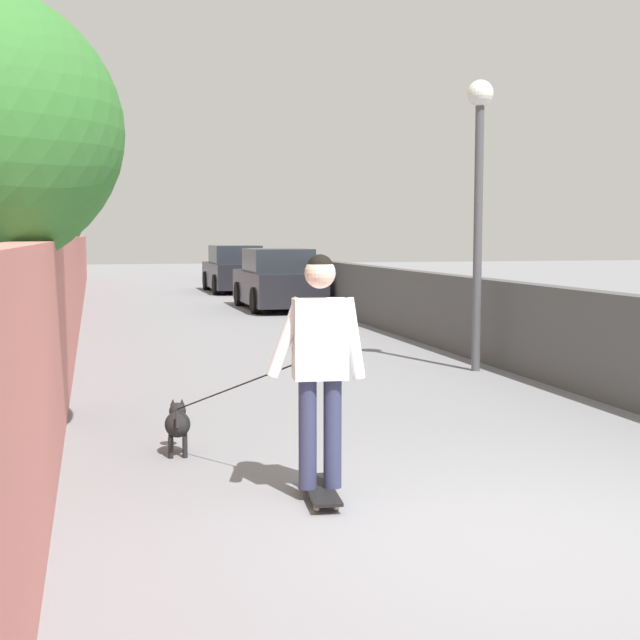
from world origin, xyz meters
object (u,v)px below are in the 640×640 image
(tree_left_far, at_px, (31,167))
(lamp_post, at_px, (479,171))
(dog, at_px, (178,423))
(car_near, at_px, (278,281))
(tree_left_distant, at_px, (29,203))
(car_far, at_px, (235,270))
(skateboard, at_px, (320,490))
(person_skateboarder, at_px, (320,353))

(tree_left_far, xyz_separation_m, lamp_post, (-6.48, -6.25, -0.42))
(dog, distance_m, car_near, 15.21)
(tree_left_far, distance_m, tree_left_distant, 6.03)
(tree_left_far, height_order, lamp_post, tree_left_far)
(lamp_post, relative_size, car_near, 0.99)
(dog, height_order, car_far, car_far)
(tree_left_far, height_order, car_near, tree_left_far)
(skateboard, relative_size, dog, 0.43)
(person_skateboarder, bearing_deg, tree_left_distant, 9.81)
(tree_left_far, bearing_deg, dog, -170.16)
(tree_left_far, xyz_separation_m, skateboard, (-11.86, -2.65, -3.11))
(lamp_post, relative_size, person_skateboarder, 2.38)
(tree_left_distant, bearing_deg, person_skateboarder, -170.19)
(car_near, bearing_deg, lamp_post, -176.85)
(tree_left_distant, xyz_separation_m, car_far, (5.55, -6.10, -1.99))
(lamp_post, xyz_separation_m, car_near, (10.91, 0.60, -2.05))
(person_skateboarder, distance_m, car_far, 23.61)
(tree_left_distant, distance_m, dog, 16.60)
(lamp_post, bearing_deg, car_near, 3.15)
(tree_left_distant, bearing_deg, car_far, -47.67)
(tree_left_distant, relative_size, skateboard, 5.35)
(person_skateboarder, relative_size, car_near, 0.41)
(tree_left_far, xyz_separation_m, person_skateboarder, (-11.86, -2.65, -2.11))
(dog, height_order, car_near, car_near)
(skateboard, xyz_separation_m, dog, (1.59, 0.86, 0.21))
(tree_left_distant, xyz_separation_m, skateboard, (-17.86, -3.09, -2.64))
(tree_left_distant, relative_size, person_skateboarder, 2.60)
(car_near, bearing_deg, dog, 165.25)
(tree_left_distant, bearing_deg, dog, -172.21)
(skateboard, relative_size, person_skateboarder, 0.49)
(car_far, bearing_deg, dog, 169.94)
(person_skateboarder, relative_size, car_far, 0.41)
(person_skateboarder, bearing_deg, lamp_post, -33.83)
(tree_left_far, relative_size, dog, 2.42)
(skateboard, height_order, dog, dog)
(dog, xyz_separation_m, car_near, (14.70, -3.87, 0.44))
(tree_left_distant, bearing_deg, car_near, -104.42)
(person_skateboarder, bearing_deg, car_far, -7.32)
(tree_left_distant, relative_size, car_far, 1.07)
(tree_left_distant, relative_size, dog, 2.33)
(tree_left_far, xyz_separation_m, car_near, (4.43, -5.65, -2.46))
(person_skateboarder, bearing_deg, car_near, -10.46)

